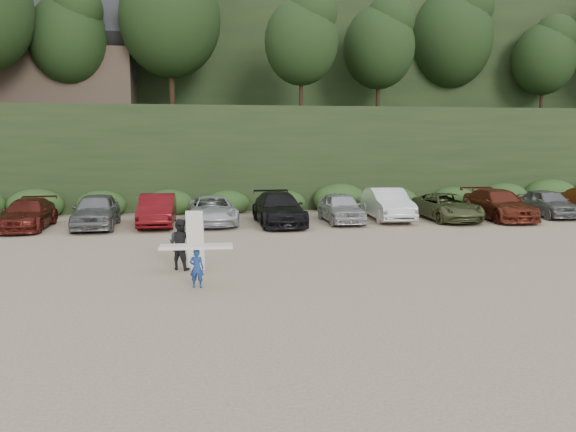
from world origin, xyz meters
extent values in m
plane|color=tan|center=(0.00, 0.00, 0.00)|extent=(120.00, 120.00, 0.00)
cube|color=black|center=(0.00, 22.00, 3.00)|extent=(80.00, 14.00, 6.00)
cube|color=black|center=(0.00, 40.00, 8.00)|extent=(90.00, 30.00, 16.00)
ellipsoid|color=black|center=(0.00, 22.00, 11.00)|extent=(66.00, 12.00, 10.00)
cube|color=#2B491E|center=(-0.55, 14.50, 0.60)|extent=(46.20, 2.00, 1.20)
cube|color=brown|center=(-12.00, 24.00, 8.00)|extent=(8.00, 6.00, 4.00)
imported|color=#561A13|center=(-11.55, 10.06, 0.68)|extent=(2.00, 4.74, 1.36)
imported|color=slate|center=(-8.52, 9.93, 0.80)|extent=(2.05, 4.76, 1.60)
imported|color=#610E13|center=(-5.76, 10.08, 0.75)|extent=(1.60, 4.57, 1.51)
imported|color=silver|center=(-3.18, 10.24, 0.68)|extent=(2.49, 4.98, 1.35)
imported|color=black|center=(-0.01, 9.65, 0.76)|extent=(2.29, 5.32, 1.53)
imported|color=#B6B6BB|center=(3.13, 9.88, 0.74)|extent=(1.74, 4.32, 1.47)
imported|color=white|center=(5.69, 10.38, 0.81)|extent=(1.94, 4.97, 1.61)
imported|color=#4D5531|center=(8.64, 9.75, 0.68)|extent=(2.35, 4.91, 1.35)
imported|color=maroon|center=(11.42, 9.66, 0.76)|extent=(2.17, 5.25, 1.52)
imported|color=slate|center=(14.56, 10.23, 0.73)|extent=(1.96, 4.37, 1.46)
imported|color=navy|center=(-3.89, -1.67, 0.54)|extent=(0.44, 0.33, 1.08)
cube|color=silver|center=(-3.89, -1.67, 1.15)|extent=(2.00, 0.65, 0.08)
imported|color=black|center=(-4.40, 0.66, 0.80)|extent=(0.98, 0.92, 1.60)
cube|color=white|center=(-3.92, 0.37, 0.94)|extent=(0.57, 0.37, 1.88)
camera|label=1|loc=(-3.77, -16.92, 4.00)|focal=35.00mm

